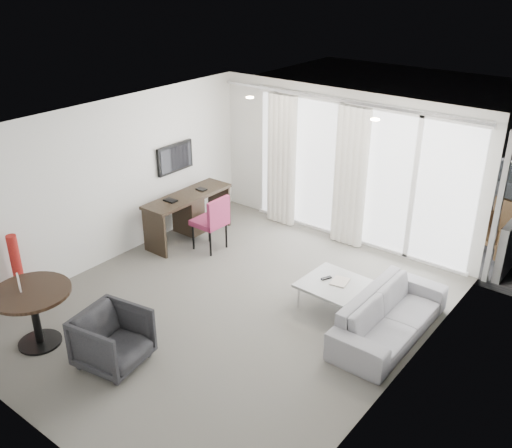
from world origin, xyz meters
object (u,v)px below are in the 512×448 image
Objects in this scene: tub_armchair at (113,339)px; sofa at (390,316)px; red_lamp at (18,272)px; rattan_chair_a at (413,211)px; coffee_table at (333,294)px; rattan_chair_b at (497,229)px; desk at (189,216)px; round_table at (36,317)px; desk_chair at (209,222)px.

tub_armchair is 3.52m from sofa.
rattan_chair_a is at bearing 59.00° from red_lamp.
rattan_chair_b is (1.28, 3.11, 0.24)m from coffee_table.
rattan_chair_a is at bearing 92.04° from coffee_table.
tub_armchair reaches higher than sofa.
desk is 1.75× the size of round_table.
round_table is at bearing -20.89° from red_lamp.
round_table is 6.41m from rattan_chair_a.
rattan_chair_a is (-0.10, 2.86, 0.26)m from coffee_table.
red_lamp reaches higher than rattan_chair_a.
rattan_chair_b is at bearing -34.85° from tub_armchair.
sofa is (2.37, 2.60, -0.06)m from tub_armchair.
desk_chair is 1.24× the size of tub_armchair.
red_lamp reaches higher than round_table.
sofa is (4.08, -0.47, -0.11)m from desk.
sofa is (3.45, 2.94, -0.10)m from round_table.
rattan_chair_b is (1.38, 0.24, -0.02)m from rattan_chair_a.
red_lamp is 1.45× the size of tub_armchair.
desk is 1.78× the size of desk_chair.
red_lamp reaches higher than desk_chair.
rattan_chair_a reaches higher than coffee_table.
red_lamp is at bearing -141.79° from rattan_chair_a.
sofa is (3.51, -0.38, -0.19)m from desk_chair.
round_table is 1.27× the size of tub_armchair.
desk is 0.86× the size of sofa.
desk_chair is 3.09m from red_lamp.
rattan_chair_b is at bearing 58.41° from round_table.
desk_chair is at bearing -154.15° from rattan_chair_a.
desk_chair is 0.86× the size of red_lamp.
sofa is at bearing -91.76° from rattan_chair_a.
round_table is 3.98m from coffee_table.
sofa reaches higher than coffee_table.
coffee_table is at bearing 50.60° from round_table.
rattan_chair_b is (4.43, 2.77, 0.03)m from desk.
round_table is 1.13m from tub_armchair.
sofa is 2.24× the size of rattan_chair_a.
desk is at bearing 171.60° from desk_chair.
rattan_chair_a is (3.35, 5.58, -0.11)m from red_lamp.
sofa is 2.34× the size of rattan_chair_b.
desk is 3.51m from tub_armchair.
rattan_chair_a is (3.05, 2.53, 0.05)m from desk.
desk is at bearing 19.22° from tub_armchair.
red_lamp is 6.51m from rattan_chair_a.
rattan_chair_b is at bearing -6.07° from sofa.
red_lamp reaches higher than rattan_chair_b.
rattan_chair_a reaches higher than sofa.
round_table is 1.15× the size of rattan_chair_b.
desk_chair is 0.98× the size of round_table.
rattan_chair_a reaches higher than round_table.
red_lamp is at bearing 79.70° from tub_armchair.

